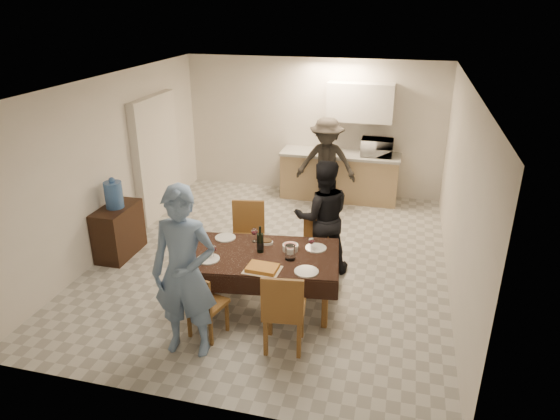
{
  "coord_description": "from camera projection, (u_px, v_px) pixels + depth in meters",
  "views": [
    {
      "loc": [
        1.72,
        -6.38,
        3.6
      ],
      "look_at": [
        0.18,
        -0.3,
        0.93
      ],
      "focal_mm": 32.0,
      "sensor_mm": 36.0,
      "label": 1
    }
  ],
  "objects": [
    {
      "name": "wine_glass_c",
      "position": [
        255.0,
        235.0,
        6.38
      ],
      "size": [
        0.09,
        0.09,
        0.19
      ],
      "primitive_type": null,
      "color": "white",
      "rests_on": "dining_table"
    },
    {
      "name": "person_near",
      "position": [
        184.0,
        273.0,
        5.19
      ],
      "size": [
        0.74,
        0.52,
        1.92
      ],
      "primitive_type": "imported",
      "rotation": [
        0.0,
        0.0,
        0.08
      ],
      "color": "#6381AC",
      "rests_on": "floor"
    },
    {
      "name": "water_pitcher",
      "position": [
        290.0,
        252.0,
        5.94
      ],
      "size": [
        0.12,
        0.12,
        0.19
      ],
      "primitive_type": "cylinder",
      "color": "white",
      "rests_on": "dining_table"
    },
    {
      "name": "microwave",
      "position": [
        377.0,
        147.0,
        9.17
      ],
      "size": [
        0.57,
        0.39,
        0.32
      ],
      "primitive_type": "imported",
      "rotation": [
        0.0,
        0.0,
        3.14
      ],
      "color": "silver",
      "rests_on": "kitchen_worktop"
    },
    {
      "name": "plate_near_right",
      "position": [
        306.0,
        271.0,
        5.7
      ],
      "size": [
        0.28,
        0.28,
        0.02
      ],
      "primitive_type": "cylinder",
      "color": "silver",
      "rests_on": "dining_table"
    },
    {
      "name": "wine_glass_b",
      "position": [
        311.0,
        244.0,
        6.17
      ],
      "size": [
        0.08,
        0.08,
        0.17
      ],
      "primitive_type": null,
      "color": "white",
      "rests_on": "dining_table"
    },
    {
      "name": "chair_far_right",
      "position": [
        309.0,
        248.0,
        6.68
      ],
      "size": [
        0.47,
        0.48,
        0.45
      ],
      "rotation": [
        0.0,
        0.0,
        2.87
      ],
      "color": "brown",
      "rests_on": "floor"
    },
    {
      "name": "wall_front",
      "position": [
        183.0,
        287.0,
        4.3
      ],
      "size": [
        5.0,
        0.02,
        2.6
      ],
      "primitive_type": "cube",
      "color": "silver",
      "rests_on": "floor"
    },
    {
      "name": "console",
      "position": [
        119.0,
        231.0,
        7.47
      ],
      "size": [
        0.42,
        0.84,
        0.77
      ],
      "primitive_type": "cube",
      "color": "black",
      "rests_on": "floor"
    },
    {
      "name": "person_far",
      "position": [
        322.0,
        217.0,
        6.87
      ],
      "size": [
        0.95,
        0.83,
        1.64
      ],
      "primitive_type": "imported",
      "rotation": [
        0.0,
        0.0,
        3.45
      ],
      "color": "black",
      "rests_on": "floor"
    },
    {
      "name": "chair_far_left",
      "position": [
        245.0,
        235.0,
        6.83
      ],
      "size": [
        0.53,
        0.53,
        0.54
      ],
      "rotation": [
        0.0,
        0.0,
        3.33
      ],
      "color": "brown",
      "rests_on": "floor"
    },
    {
      "name": "chair_near_left",
      "position": [
        204.0,
        300.0,
        5.54
      ],
      "size": [
        0.47,
        0.47,
        0.45
      ],
      "rotation": [
        0.0,
        0.0,
        -0.27
      ],
      "color": "brown",
      "rests_on": "floor"
    },
    {
      "name": "dining_table",
      "position": [
        263.0,
        256.0,
        6.11
      ],
      "size": [
        1.96,
        1.3,
        0.72
      ],
      "rotation": [
        0.0,
        0.0,
        0.14
      ],
      "color": "black",
      "rests_on": "floor"
    },
    {
      "name": "stub_partition",
      "position": [
        157.0,
        157.0,
        8.69
      ],
      "size": [
        0.15,
        1.4,
        2.1
      ],
      "primitive_type": "cube",
      "color": "silver",
      "rests_on": "floor"
    },
    {
      "name": "wall_back",
      "position": [
        313.0,
        127.0,
        9.65
      ],
      "size": [
        5.0,
        0.02,
        2.6
      ],
      "primitive_type": "cube",
      "color": "silver",
      "rests_on": "floor"
    },
    {
      "name": "floor",
      "position": [
        273.0,
        258.0,
        7.49
      ],
      "size": [
        5.0,
        6.0,
        0.02
      ],
      "primitive_type": "cube",
      "color": "#B8B7B2",
      "rests_on": "ground"
    },
    {
      "name": "person_kitchen",
      "position": [
        326.0,
        163.0,
        9.06
      ],
      "size": [
        1.08,
        0.62,
        1.67
      ],
      "primitive_type": "imported",
      "color": "black",
      "rests_on": "floor"
    },
    {
      "name": "plate_far_right",
      "position": [
        316.0,
        248.0,
        6.23
      ],
      "size": [
        0.26,
        0.26,
        0.02
      ],
      "primitive_type": "cylinder",
      "color": "silver",
      "rests_on": "dining_table"
    },
    {
      "name": "wine_bottle",
      "position": [
        260.0,
        239.0,
        6.09
      ],
      "size": [
        0.08,
        0.08,
        0.34
      ],
      "primitive_type": null,
      "color": "black",
      "rests_on": "dining_table"
    },
    {
      "name": "salad_bowl",
      "position": [
        290.0,
        247.0,
        6.18
      ],
      "size": [
        0.2,
        0.2,
        0.08
      ],
      "primitive_type": "cylinder",
      "color": "silver",
      "rests_on": "dining_table"
    },
    {
      "name": "chair_near_right",
      "position": [
        282.0,
        305.0,
        5.29
      ],
      "size": [
        0.5,
        0.5,
        0.53
      ],
      "rotation": [
        0.0,
        0.0,
        0.13
      ],
      "color": "brown",
      "rests_on": "floor"
    },
    {
      "name": "wall_left",
      "position": [
        113.0,
        163.0,
        7.54
      ],
      "size": [
        0.02,
        6.0,
        2.6
      ],
      "primitive_type": "cube",
      "color": "silver",
      "rests_on": "floor"
    },
    {
      "name": "water_jug",
      "position": [
        114.0,
        195.0,
        7.24
      ],
      "size": [
        0.26,
        0.26,
        0.39
      ],
      "primitive_type": "cylinder",
      "color": "#4474C0",
      "rests_on": "console"
    },
    {
      "name": "upper_cabinet",
      "position": [
        360.0,
        102.0,
        9.08
      ],
      "size": [
        1.2,
        0.34,
        0.7
      ],
      "primitive_type": "cube",
      "color": "silver",
      "rests_on": "wall_back"
    },
    {
      "name": "mushroom_dish",
      "position": [
        265.0,
        242.0,
        6.36
      ],
      "size": [
        0.18,
        0.18,
        0.03
      ],
      "primitive_type": "cylinder",
      "color": "silver",
      "rests_on": "dining_table"
    },
    {
      "name": "wine_glass_a",
      "position": [
        213.0,
        252.0,
        5.97
      ],
      "size": [
        0.08,
        0.08,
        0.18
      ],
      "primitive_type": null,
      "color": "white",
      "rests_on": "dining_table"
    },
    {
      "name": "wall_right",
      "position": [
        460.0,
        192.0,
        6.41
      ],
      "size": [
        0.02,
        6.0,
        2.6
      ],
      "primitive_type": "cube",
      "color": "silver",
      "rests_on": "floor"
    },
    {
      "name": "savoury_tart",
      "position": [
        262.0,
        268.0,
        5.73
      ],
      "size": [
        0.43,
        0.33,
        0.05
      ],
      "primitive_type": "cube",
      "rotation": [
        0.0,
        0.0,
        -0.06
      ],
      "color": "gold",
      "rests_on": "dining_table"
    },
    {
      "name": "ceiling",
      "position": [
        272.0,
        82.0,
        6.47
      ],
      "size": [
        5.0,
        6.0,
        0.02
      ],
      "primitive_type": "cube",
      "color": "white",
      "rests_on": "wall_back"
    },
    {
      "name": "kitchen_base_cabinet",
      "position": [
        339.0,
        177.0,
        9.57
      ],
      "size": [
        2.2,
        0.6,
        0.86
      ],
      "primitive_type": "cube",
      "color": "tan",
      "rests_on": "floor"
    },
    {
      "name": "plate_near_left",
      "position": [
        208.0,
        259.0,
        5.97
      ],
      "size": [
        0.28,
        0.28,
        0.02
      ],
      "primitive_type": "cylinder",
      "color": "silver",
      "rests_on": "dining_table"
    },
    {
      "name": "kitchen_worktop",
      "position": [
        340.0,
        154.0,
        9.4
      ],
      "size": [
        2.24,
        0.64,
        0.05
      ],
      "primitive_type": "cube",
      "color": "#999995",
      "rests_on": "kitchen_base_cabinet"
    },
    {
      "name": "plate_far_left",
      "position": [
        225.0,
        238.0,
        6.5
      ],
      "size": [
        0.27,
        0.27,
        0.02
      ],
      "primitive_type": "cylinder",
      "color": "silver",
      "rests_on": "dining_table"
    }
  ]
}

